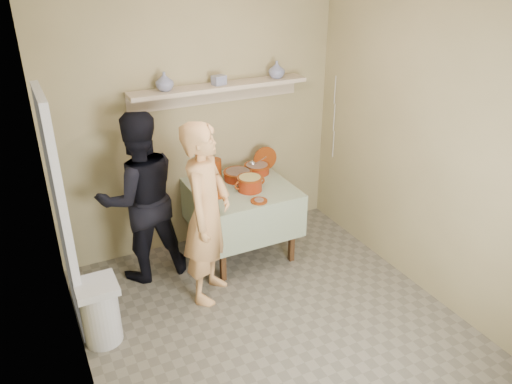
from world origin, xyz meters
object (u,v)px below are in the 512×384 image
serving_table (241,197)px  trash_bin (100,312)px  person_cook (207,214)px  cazuela_rice (250,182)px  person_helper (140,198)px

serving_table → trash_bin: bearing=-155.9°
person_cook → cazuela_rice: bearing=-15.5°
serving_table → person_cook: bearing=-137.8°
trash_bin → cazuela_rice: bearing=20.1°
cazuela_rice → trash_bin: (-1.62, -0.59, -0.56)m
cazuela_rice → trash_bin: bearing=-159.9°
person_cook → trash_bin: size_ratio=2.98×
serving_table → trash_bin: 1.77m
person_helper → trash_bin: size_ratio=2.95×
cazuela_rice → trash_bin: size_ratio=0.59×
person_cook → cazuela_rice: (0.61, 0.40, 0.01)m
cazuela_rice → person_helper: bearing=169.7°
serving_table → trash_bin: serving_table is taller
person_cook → person_helper: bearing=77.4°
serving_table → cazuela_rice: size_ratio=2.95×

